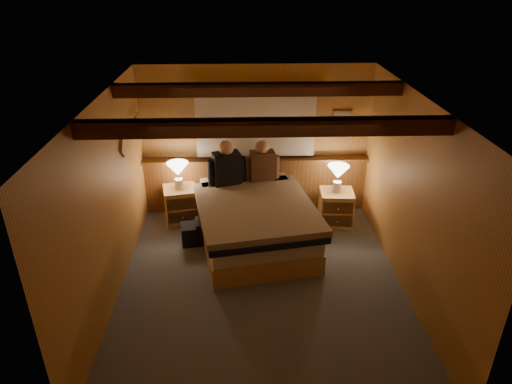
{
  "coord_description": "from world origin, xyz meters",
  "views": [
    {
      "loc": [
        -0.24,
        -4.75,
        3.68
      ],
      "look_at": [
        -0.05,
        0.4,
        1.13
      ],
      "focal_mm": 32.0,
      "sensor_mm": 36.0,
      "label": 1
    }
  ],
  "objects_px": {
    "nightstand_right": "(336,208)",
    "duffel_bag": "(198,233)",
    "lamp_left": "(178,171)",
    "person_right": "(262,164)",
    "bed": "(255,222)",
    "lamp_right": "(338,173)",
    "person_left": "(226,166)",
    "nightstand_left": "(181,204)"
  },
  "relations": [
    {
      "from": "nightstand_right",
      "to": "duffel_bag",
      "type": "relative_size",
      "value": 1.05
    },
    {
      "from": "lamp_left",
      "to": "person_right",
      "type": "xyz_separation_m",
      "value": [
        1.3,
        0.04,
        0.08
      ]
    },
    {
      "from": "duffel_bag",
      "to": "lamp_left",
      "type": "bearing_deg",
      "value": 107.29
    },
    {
      "from": "bed",
      "to": "lamp_left",
      "type": "xyz_separation_m",
      "value": [
        -1.16,
        0.73,
        0.51
      ]
    },
    {
      "from": "lamp_right",
      "to": "duffel_bag",
      "type": "bearing_deg",
      "value": -166.93
    },
    {
      "from": "lamp_right",
      "to": "person_left",
      "type": "relative_size",
      "value": 0.6
    },
    {
      "from": "bed",
      "to": "lamp_left",
      "type": "bearing_deg",
      "value": 137.61
    },
    {
      "from": "nightstand_left",
      "to": "person_right",
      "type": "distance_m",
      "value": 1.46
    },
    {
      "from": "lamp_left",
      "to": "duffel_bag",
      "type": "bearing_deg",
      "value": -63.99
    },
    {
      "from": "nightstand_left",
      "to": "person_right",
      "type": "xyz_separation_m",
      "value": [
        1.29,
        0.02,
        0.67
      ]
    },
    {
      "from": "nightstand_left",
      "to": "lamp_right",
      "type": "xyz_separation_m",
      "value": [
        2.44,
        -0.19,
        0.58
      ]
    },
    {
      "from": "lamp_left",
      "to": "lamp_right",
      "type": "distance_m",
      "value": 2.45
    },
    {
      "from": "lamp_left",
      "to": "lamp_right",
      "type": "xyz_separation_m",
      "value": [
        2.44,
        -0.17,
        -0.01
      ]
    },
    {
      "from": "lamp_left",
      "to": "lamp_right",
      "type": "height_order",
      "value": "lamp_left"
    },
    {
      "from": "nightstand_right",
      "to": "person_left",
      "type": "bearing_deg",
      "value": -178.8
    },
    {
      "from": "lamp_right",
      "to": "person_left",
      "type": "xyz_separation_m",
      "value": [
        -1.69,
        0.07,
        0.12
      ]
    },
    {
      "from": "bed",
      "to": "nightstand_left",
      "type": "distance_m",
      "value": 1.38
    },
    {
      "from": "nightstand_left",
      "to": "duffel_bag",
      "type": "relative_size",
      "value": 1.13
    },
    {
      "from": "bed",
      "to": "person_right",
      "type": "relative_size",
      "value": 3.42
    },
    {
      "from": "person_right",
      "to": "lamp_right",
      "type": "bearing_deg",
      "value": -18.0
    },
    {
      "from": "person_left",
      "to": "bed",
      "type": "bearing_deg",
      "value": -74.55
    },
    {
      "from": "bed",
      "to": "lamp_left",
      "type": "relative_size",
      "value": 5.2
    },
    {
      "from": "lamp_right",
      "to": "bed",
      "type": "bearing_deg",
      "value": -156.49
    },
    {
      "from": "nightstand_left",
      "to": "person_left",
      "type": "xyz_separation_m",
      "value": [
        0.75,
        -0.12,
        0.7
      ]
    },
    {
      "from": "nightstand_left",
      "to": "person_right",
      "type": "bearing_deg",
      "value": -10.94
    },
    {
      "from": "nightstand_right",
      "to": "person_right",
      "type": "xyz_separation_m",
      "value": [
        -1.16,
        0.23,
        0.67
      ]
    },
    {
      "from": "lamp_left",
      "to": "duffel_bag",
      "type": "height_order",
      "value": "lamp_left"
    },
    {
      "from": "nightstand_left",
      "to": "lamp_left",
      "type": "distance_m",
      "value": 0.59
    },
    {
      "from": "nightstand_left",
      "to": "person_left",
      "type": "distance_m",
      "value": 1.03
    },
    {
      "from": "lamp_left",
      "to": "person_right",
      "type": "bearing_deg",
      "value": 1.75
    },
    {
      "from": "bed",
      "to": "nightstand_right",
      "type": "bearing_deg",
      "value": 12.67
    },
    {
      "from": "bed",
      "to": "duffel_bag",
      "type": "distance_m",
      "value": 0.86
    },
    {
      "from": "nightstand_left",
      "to": "lamp_right",
      "type": "bearing_deg",
      "value": -16.37
    },
    {
      "from": "lamp_right",
      "to": "person_left",
      "type": "height_order",
      "value": "person_left"
    },
    {
      "from": "person_left",
      "to": "person_right",
      "type": "bearing_deg",
      "value": -2.88
    },
    {
      "from": "person_right",
      "to": "duffel_bag",
      "type": "height_order",
      "value": "person_right"
    },
    {
      "from": "nightstand_left",
      "to": "nightstand_right",
      "type": "height_order",
      "value": "nightstand_left"
    },
    {
      "from": "nightstand_right",
      "to": "lamp_left",
      "type": "xyz_separation_m",
      "value": [
        -2.45,
        0.19,
        0.59
      ]
    },
    {
      "from": "person_left",
      "to": "duffel_bag",
      "type": "height_order",
      "value": "person_left"
    },
    {
      "from": "nightstand_right",
      "to": "person_right",
      "type": "relative_size",
      "value": 0.84
    },
    {
      "from": "lamp_left",
      "to": "person_left",
      "type": "relative_size",
      "value": 0.61
    },
    {
      "from": "lamp_left",
      "to": "lamp_right",
      "type": "bearing_deg",
      "value": -4.03
    }
  ]
}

